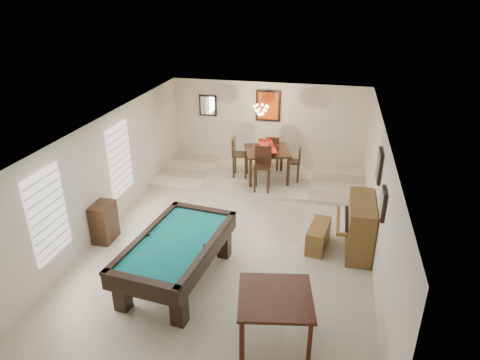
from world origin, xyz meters
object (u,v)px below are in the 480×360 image
at_px(apothecary_chest, 104,222).
at_px(upright_piano, 353,225).
at_px(dining_chair_west, 240,157).
at_px(dining_chair_south, 262,170).
at_px(square_table, 275,316).
at_px(dining_chair_east, 293,164).
at_px(flower_vase, 267,142).
at_px(dining_chair_north, 272,152).
at_px(piano_bench, 318,236).
at_px(chandelier, 261,107).
at_px(pool_table, 177,261).
at_px(dining_table, 267,162).

bearing_deg(apothecary_chest, upright_piano, 8.62).
bearing_deg(dining_chair_west, dining_chair_south, -140.04).
height_order(square_table, dining_chair_east, dining_chair_east).
relative_size(apothecary_chest, dining_chair_east, 0.90).
xyz_separation_m(flower_vase, dining_chair_north, (0.04, 0.76, -0.59)).
bearing_deg(upright_piano, apothecary_chest, -171.38).
distance_m(piano_bench, dining_chair_south, 2.86).
relative_size(dining_chair_east, chandelier, 1.65).
distance_m(dining_chair_south, dining_chair_east, 1.11).
bearing_deg(upright_piano, dining_chair_west, 136.02).
bearing_deg(pool_table, apothecary_chest, 160.59).
bearing_deg(dining_table, dining_chair_north, 86.76).
bearing_deg(chandelier, apothecary_chest, -125.14).
bearing_deg(dining_chair_north, dining_chair_east, 128.67).
bearing_deg(pool_table, dining_chair_east, 77.48).
bearing_deg(square_table, pool_table, 153.03).
height_order(dining_chair_north, dining_chair_west, dining_chair_west).
bearing_deg(chandelier, square_table, -77.43).
bearing_deg(dining_chair_east, dining_chair_north, -137.62).
bearing_deg(dining_chair_west, flower_vase, -94.91).
height_order(apothecary_chest, dining_table, dining_table).
bearing_deg(chandelier, dining_chair_north, 67.70).
bearing_deg(upright_piano, flower_vase, 127.98).
bearing_deg(square_table, dining_chair_east, 93.48).
xyz_separation_m(flower_vase, dining_chair_east, (0.75, 0.02, -0.63)).
bearing_deg(square_table, dining_table, 100.72).
bearing_deg(square_table, apothecary_chest, 153.62).
relative_size(piano_bench, dining_chair_west, 0.82).
bearing_deg(dining_chair_south, apothecary_chest, -139.05).
height_order(piano_bench, chandelier, chandelier).
xyz_separation_m(upright_piano, dining_chair_north, (-2.32, 3.78, 0.06)).
xyz_separation_m(square_table, apothecary_chest, (-4.12, 2.04, 0.05)).
relative_size(pool_table, chandelier, 4.41).
height_order(upright_piano, piano_bench, upright_piano).
distance_m(apothecary_chest, dining_chair_north, 5.52).
distance_m(dining_chair_west, dining_chair_east, 1.53).
relative_size(dining_chair_north, dining_chair_west, 0.91).
height_order(square_table, dining_chair_north, dining_chair_north).
relative_size(piano_bench, chandelier, 1.59).
bearing_deg(dining_table, square_table, -79.28).
distance_m(pool_table, dining_chair_east, 5.15).
xyz_separation_m(upright_piano, flower_vase, (-2.36, 3.02, 0.65)).
bearing_deg(chandelier, dining_table, -26.69).
height_order(pool_table, dining_chair_west, dining_chair_west).
relative_size(dining_chair_west, dining_chair_east, 1.17).
bearing_deg(dining_table, flower_vase, 0.00).
xyz_separation_m(pool_table, chandelier, (0.69, 4.96, 1.76)).
xyz_separation_m(square_table, dining_chair_south, (-1.11, 5.09, 0.32)).
height_order(dining_table, flower_vase, flower_vase).
xyz_separation_m(dining_chair_north, dining_chair_west, (-0.82, -0.76, 0.05)).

